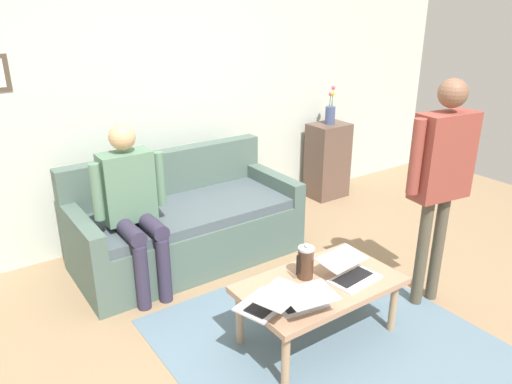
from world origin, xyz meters
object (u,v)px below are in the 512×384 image
french_press (306,262)px  flower_vase (330,113)px  side_shelf (328,161)px  person_seated (132,200)px  person_standing (442,167)px  laptop_left (350,272)px  laptop_center (303,299)px  laptop_right (269,301)px  couch (185,225)px  coffee_table (319,289)px

french_press → flower_vase: bearing=-136.0°
side_shelf → flower_vase: size_ratio=2.04×
flower_vase → person_seated: (2.49, 0.61, -0.22)m
side_shelf → person_standing: person_standing is taller
laptop_left → laptop_center: 0.46m
laptop_center → side_shelf: side_shelf is taller
side_shelf → person_seated: size_ratio=0.65×
side_shelf → person_seated: 2.58m
flower_vase → person_seated: size_ratio=0.32×
side_shelf → laptop_right: bearing=40.6°
couch → flower_vase: (-1.97, -0.38, 0.65)m
laptop_center → person_standing: (-1.19, -0.00, 0.59)m
coffee_table → flower_vase: flower_vase is taller
laptop_center → laptop_right: laptop_center is taller
couch → laptop_right: size_ratio=4.42×
couch → laptop_right: 1.52m
person_standing → person_seated: 2.17m
french_press → person_seated: 1.34m
laptop_center → person_seated: 1.48m
laptop_left → person_standing: bearing=174.7°
coffee_table → person_seated: person_seated is taller
laptop_center → french_press: size_ratio=1.57×
flower_vase → person_seated: bearing=13.7°
laptop_right → side_shelf: (-2.19, -1.88, -0.04)m
couch → laptop_center: (0.05, 1.60, 0.15)m
side_shelf → person_standing: size_ratio=0.51×
laptop_right → side_shelf: bearing=-139.4°
laptop_left → flower_vase: flower_vase is taller
laptop_right → french_press: 0.42m
side_shelf → person_seated: (2.49, 0.61, 0.31)m
couch → side_shelf: (-1.97, -0.38, 0.11)m
coffee_table → laptop_right: 0.44m
french_press → laptop_center: bearing=47.3°
laptop_left → side_shelf: bearing=-129.3°
coffee_table → french_press: bearing=-70.6°
french_press → flower_vase: flower_vase is taller
laptop_left → laptop_center: size_ratio=0.93×
coffee_table → french_press: (0.04, -0.10, 0.16)m
couch → flower_vase: 2.11m
laptop_right → person_seated: bearing=-76.9°
laptop_left → person_standing: 0.94m
couch → french_press: size_ratio=7.53×
laptop_right → french_press: bearing=-160.4°
french_press → side_shelf: bearing=-136.0°
couch → person_standing: bearing=125.5°
laptop_left → laptop_right: bearing=-2.5°
couch → laptop_center: 1.61m
laptop_center → couch: bearing=-91.8°
coffee_table → french_press: 0.19m
laptop_left → couch: bearing=-75.0°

